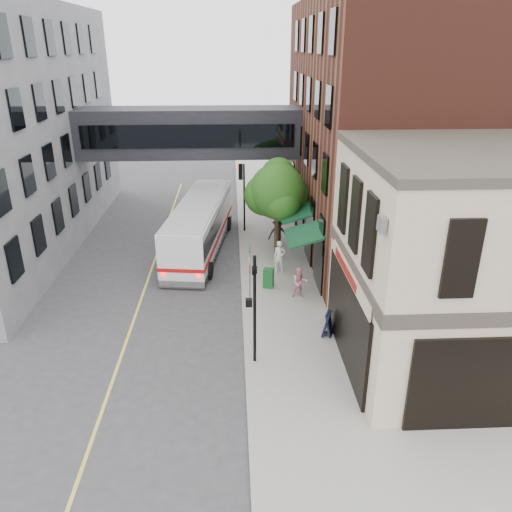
{
  "coord_description": "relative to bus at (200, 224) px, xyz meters",
  "views": [
    {
      "loc": [
        -0.35,
        -14.5,
        11.66
      ],
      "look_at": [
        0.57,
        4.51,
        3.58
      ],
      "focal_mm": 35.0,
      "sensor_mm": 36.0,
      "label": 1
    }
  ],
  "objects": [
    {
      "name": "traffic_signal_near",
      "position": [
        2.72,
        -12.03,
        1.32
      ],
      "size": [
        0.44,
        0.22,
        4.6
      ],
      "color": "black",
      "rests_on": "sidewalk_main"
    },
    {
      "name": "ground",
      "position": [
        2.35,
        -14.03,
        -1.67
      ],
      "size": [
        120.0,
        120.0,
        0.0
      ],
      "primitive_type": "plane",
      "color": "#38383A",
      "rests_on": "ground"
    },
    {
      "name": "pedestrian_c",
      "position": [
        4.7,
        -0.37,
        -0.55
      ],
      "size": [
        1.34,
        0.89,
        1.94
      ],
      "primitive_type": "imported",
      "rotation": [
        0.0,
        0.0,
        0.14
      ],
      "color": "black",
      "rests_on": "sidewalk_main"
    },
    {
      "name": "newspaper_box",
      "position": [
        3.75,
        -5.58,
        -1.01
      ],
      "size": [
        0.61,
        0.57,
        1.01
      ],
      "primitive_type": "cube",
      "rotation": [
        0.0,
        0.0,
        -0.27
      ],
      "color": "#12501E",
      "rests_on": "sidewalk_main"
    },
    {
      "name": "pedestrian_a",
      "position": [
        4.48,
        -3.73,
        -0.63
      ],
      "size": [
        0.67,
        0.45,
        1.77
      ],
      "primitive_type": "imported",
      "rotation": [
        0.0,
        0.0,
        -0.05
      ],
      "color": "white",
      "rests_on": "sidewalk_main"
    },
    {
      "name": "sidewalk_main",
      "position": [
        4.35,
        -0.03,
        -1.59
      ],
      "size": [
        4.0,
        60.0,
        0.15
      ],
      "primitive_type": "cube",
      "color": "gray",
      "rests_on": "ground"
    },
    {
      "name": "pedestrian_b",
      "position": [
        5.2,
        -6.71,
        -0.72
      ],
      "size": [
        0.8,
        0.64,
        1.58
      ],
      "primitive_type": "imported",
      "rotation": [
        0.0,
        0.0,
        0.05
      ],
      "color": "pink",
      "rests_on": "sidewalk_main"
    },
    {
      "name": "bus",
      "position": [
        0.0,
        0.0,
        0.0
      ],
      "size": [
        3.86,
        11.27,
        2.97
      ],
      "color": "white",
      "rests_on": "ground"
    },
    {
      "name": "lane_marking",
      "position": [
        -2.65,
        -4.03,
        -1.66
      ],
      "size": [
        0.12,
        40.0,
        0.01
      ],
      "primitive_type": "cube",
      "color": "#D8CC4C",
      "rests_on": "ground"
    },
    {
      "name": "street_sign_pole",
      "position": [
        2.74,
        -7.03,
        0.27
      ],
      "size": [
        0.08,
        0.75,
        3.0
      ],
      "color": "gray",
      "rests_on": "sidewalk_main"
    },
    {
      "name": "skyway_bridge",
      "position": [
        -0.65,
        3.97,
        4.83
      ],
      "size": [
        14.0,
        3.18,
        3.0
      ],
      "color": "black",
      "rests_on": "ground"
    },
    {
      "name": "corner_building",
      "position": [
        11.32,
        -12.03,
        2.55
      ],
      "size": [
        10.19,
        8.12,
        8.45
      ],
      "color": "#BAA88E",
      "rests_on": "ground"
    },
    {
      "name": "brick_building",
      "position": [
        12.33,
        0.96,
        5.32
      ],
      "size": [
        13.76,
        18.0,
        14.0
      ],
      "color": "#512319",
      "rests_on": "ground"
    },
    {
      "name": "traffic_signal_far",
      "position": [
        2.61,
        2.97,
        1.67
      ],
      "size": [
        0.53,
        0.28,
        4.5
      ],
      "color": "black",
      "rests_on": "sidewalk_main"
    },
    {
      "name": "sandwich_board",
      "position": [
        5.95,
        -10.28,
        -0.97
      ],
      "size": [
        0.59,
        0.71,
        1.09
      ],
      "primitive_type": "cube",
      "rotation": [
        0.0,
        0.0,
        -0.38
      ],
      "color": "black",
      "rests_on": "sidewalk_main"
    },
    {
      "name": "street_tree",
      "position": [
        4.55,
        -0.82,
        2.25
      ],
      "size": [
        3.8,
        3.2,
        5.6
      ],
      "color": "#382619",
      "rests_on": "sidewalk_main"
    }
  ]
}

